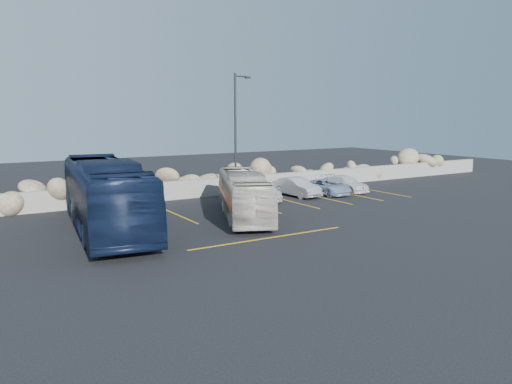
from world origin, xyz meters
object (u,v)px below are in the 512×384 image
vintage_bus (244,195)px  car_c (346,184)px  lamppost (236,133)px  tour_coach (106,195)px  car_d (327,187)px  car_a (253,189)px  car_b (297,187)px

vintage_bus → car_c: size_ratio=2.30×
lamppost → vintage_bus: 6.11m
lamppost → tour_coach: size_ratio=0.66×
car_c → car_d: bearing=-172.7°
car_a → tour_coach: bearing=-166.5°
car_a → car_c: size_ratio=1.18×
car_a → vintage_bus: bearing=-130.6°
vintage_bus → tour_coach: tour_coach is taller
vintage_bus → tour_coach: 7.13m
car_a → lamppost: bearing=138.6°
car_b → car_c: car_b is taller
lamppost → car_a: 3.68m
lamppost → car_c: (8.58, -0.70, -3.74)m
vintage_bus → car_a: (3.07, 4.15, -0.45)m
lamppost → car_a: bearing=-37.4°
vintage_bus → car_d: 9.55m
lamppost → car_b: bearing=-8.7°
car_b → tour_coach: bearing=-171.3°
car_c → tour_coach: bearing=-173.9°
car_b → car_c: (4.28, -0.05, -0.07)m
vintage_bus → car_b: (6.54, 4.13, -0.60)m
car_a → car_c: car_a is taller
lamppost → car_b: lamppost is taller
car_b → lamppost: bearing=166.9°
car_a → car_b: car_a is taller
car_a → car_c: 7.75m
tour_coach → car_a: tour_coach is taller
vintage_bus → car_c: (10.82, 4.08, -0.67)m
tour_coach → car_a: (10.13, 3.20, -0.92)m
tour_coach → car_a: bearing=24.7°
vintage_bus → car_b: size_ratio=2.31×
car_b → car_a: bearing=175.2°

